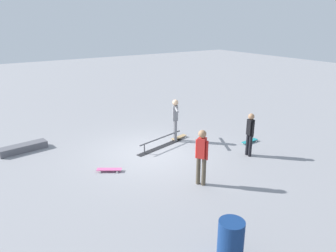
{
  "coord_description": "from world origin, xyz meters",
  "views": [
    {
      "loc": [
        5.51,
        9.56,
        4.73
      ],
      "look_at": [
        -0.59,
        0.2,
        1.0
      ],
      "focal_mm": 34.56,
      "sensor_mm": 36.0,
      "label": 1
    }
  ],
  "objects_px": {
    "skater_main": "(175,117)",
    "skateboard_main": "(179,137)",
    "grind_rail": "(161,143)",
    "bystander_black_shirt": "(250,132)",
    "skate_ledge": "(23,148)",
    "trash_bin": "(231,242)",
    "loose_skateboard_teal": "(250,141)",
    "bystander_red_shirt": "(202,154)",
    "loose_skateboard_pink": "(109,169)"
  },
  "relations": [
    {
      "from": "skater_main",
      "to": "skateboard_main",
      "type": "bearing_deg",
      "value": 134.69
    },
    {
      "from": "grind_rail",
      "to": "bystander_black_shirt",
      "type": "relative_size",
      "value": 1.47
    },
    {
      "from": "skate_ledge",
      "to": "trash_bin",
      "type": "distance_m",
      "value": 8.83
    },
    {
      "from": "skater_main",
      "to": "loose_skateboard_teal",
      "type": "relative_size",
      "value": 2.11
    },
    {
      "from": "trash_bin",
      "to": "skate_ledge",
      "type": "bearing_deg",
      "value": -73.93
    },
    {
      "from": "bystander_red_shirt",
      "to": "trash_bin",
      "type": "distance_m",
      "value": 3.28
    },
    {
      "from": "skate_ledge",
      "to": "skateboard_main",
      "type": "xyz_separation_m",
      "value": [
        -5.62,
        2.12,
        -0.06
      ]
    },
    {
      "from": "skate_ledge",
      "to": "trash_bin",
      "type": "xyz_separation_m",
      "value": [
        -2.44,
        8.48,
        0.34
      ]
    },
    {
      "from": "grind_rail",
      "to": "loose_skateboard_teal",
      "type": "relative_size",
      "value": 2.87
    },
    {
      "from": "loose_skateboard_teal",
      "to": "loose_skateboard_pink",
      "type": "distance_m",
      "value": 5.78
    },
    {
      "from": "bystander_red_shirt",
      "to": "loose_skateboard_teal",
      "type": "height_order",
      "value": "bystander_red_shirt"
    },
    {
      "from": "skateboard_main",
      "to": "trash_bin",
      "type": "xyz_separation_m",
      "value": [
        3.18,
        6.36,
        0.4
      ]
    },
    {
      "from": "grind_rail",
      "to": "skateboard_main",
      "type": "bearing_deg",
      "value": -176.32
    },
    {
      "from": "skater_main",
      "to": "bystander_black_shirt",
      "type": "bearing_deg",
      "value": 54.04
    },
    {
      "from": "loose_skateboard_pink",
      "to": "skater_main",
      "type": "bearing_deg",
      "value": -128.49
    },
    {
      "from": "skate_ledge",
      "to": "skater_main",
      "type": "relative_size",
      "value": 0.99
    },
    {
      "from": "grind_rail",
      "to": "skater_main",
      "type": "xyz_separation_m",
      "value": [
        -0.85,
        -0.28,
        0.82
      ]
    },
    {
      "from": "grind_rail",
      "to": "skate_ledge",
      "type": "bearing_deg",
      "value": -42.98
    },
    {
      "from": "skateboard_main",
      "to": "trash_bin",
      "type": "bearing_deg",
      "value": -131.83
    },
    {
      "from": "bystander_black_shirt",
      "to": "bystander_red_shirt",
      "type": "bearing_deg",
      "value": 110.82
    },
    {
      "from": "skate_ledge",
      "to": "bystander_red_shirt",
      "type": "distance_m",
      "value": 6.94
    },
    {
      "from": "skateboard_main",
      "to": "bystander_black_shirt",
      "type": "distance_m",
      "value": 3.1
    },
    {
      "from": "skateboard_main",
      "to": "grind_rail",
      "type": "bearing_deg",
      "value": -177.25
    },
    {
      "from": "skate_ledge",
      "to": "bystander_red_shirt",
      "type": "relative_size",
      "value": 0.99
    },
    {
      "from": "grind_rail",
      "to": "bystander_black_shirt",
      "type": "bearing_deg",
      "value": 118.47
    },
    {
      "from": "grind_rail",
      "to": "bystander_red_shirt",
      "type": "bearing_deg",
      "value": 65.59
    },
    {
      "from": "bystander_red_shirt",
      "to": "trash_bin",
      "type": "height_order",
      "value": "bystander_red_shirt"
    },
    {
      "from": "loose_skateboard_pink",
      "to": "skateboard_main",
      "type": "bearing_deg",
      "value": -128.54
    },
    {
      "from": "skater_main",
      "to": "bystander_red_shirt",
      "type": "xyz_separation_m",
      "value": [
        1.41,
        3.43,
        -0.03
      ]
    },
    {
      "from": "loose_skateboard_teal",
      "to": "trash_bin",
      "type": "xyz_separation_m",
      "value": [
        5.31,
        4.46,
        0.4
      ]
    },
    {
      "from": "grind_rail",
      "to": "bystander_red_shirt",
      "type": "xyz_separation_m",
      "value": [
        0.56,
        3.15,
        0.8
      ]
    },
    {
      "from": "grind_rail",
      "to": "skater_main",
      "type": "bearing_deg",
      "value": -176.27
    },
    {
      "from": "skate_ledge",
      "to": "bystander_red_shirt",
      "type": "height_order",
      "value": "bystander_red_shirt"
    },
    {
      "from": "skate_ledge",
      "to": "grind_rail",
      "type": "bearing_deg",
      "value": 151.39
    },
    {
      "from": "grind_rail",
      "to": "skater_main",
      "type": "relative_size",
      "value": 1.36
    },
    {
      "from": "grind_rail",
      "to": "skateboard_main",
      "type": "relative_size",
      "value": 2.83
    },
    {
      "from": "grind_rail",
      "to": "skater_main",
      "type": "distance_m",
      "value": 1.22
    },
    {
      "from": "bystander_red_shirt",
      "to": "bystander_black_shirt",
      "type": "distance_m",
      "value": 2.89
    },
    {
      "from": "skateboard_main",
      "to": "loose_skateboard_teal",
      "type": "xyz_separation_m",
      "value": [
        -2.13,
        1.9,
        0.0
      ]
    },
    {
      "from": "loose_skateboard_teal",
      "to": "loose_skateboard_pink",
      "type": "height_order",
      "value": "same"
    },
    {
      "from": "trash_bin",
      "to": "loose_skateboard_teal",
      "type": "bearing_deg",
      "value": -139.96
    },
    {
      "from": "skater_main",
      "to": "loose_skateboard_pink",
      "type": "distance_m",
      "value": 3.67
    },
    {
      "from": "skater_main",
      "to": "bystander_black_shirt",
      "type": "xyz_separation_m",
      "value": [
        -1.38,
        2.68,
        -0.1
      ]
    },
    {
      "from": "skateboard_main",
      "to": "loose_skateboard_pink",
      "type": "relative_size",
      "value": 1.06
    },
    {
      "from": "skater_main",
      "to": "loose_skateboard_pink",
      "type": "height_order",
      "value": "skater_main"
    },
    {
      "from": "grind_rail",
      "to": "skateboard_main",
      "type": "height_order",
      "value": "grind_rail"
    },
    {
      "from": "skateboard_main",
      "to": "bystander_red_shirt",
      "type": "xyz_separation_m",
      "value": [
        1.65,
        3.5,
        0.9
      ]
    },
    {
      "from": "loose_skateboard_teal",
      "to": "bystander_black_shirt",
      "type": "bearing_deg",
      "value": -143.6
    },
    {
      "from": "skate_ledge",
      "to": "skateboard_main",
      "type": "bearing_deg",
      "value": 159.36
    },
    {
      "from": "skate_ledge",
      "to": "loose_skateboard_teal",
      "type": "relative_size",
      "value": 2.09
    }
  ]
}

